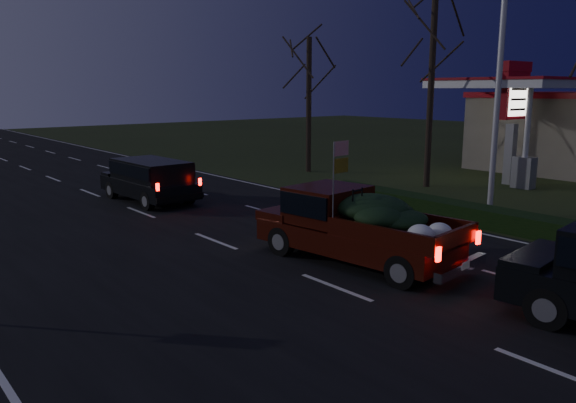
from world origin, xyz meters
TOP-DOWN VIEW (x-y plane):
  - ground at (0.00, 0.00)m, footprint 120.00×120.00m
  - road_asphalt at (0.00, 0.00)m, footprint 14.00×120.00m
  - hedge_row at (7.80, 3.00)m, footprint 1.00×10.00m
  - light_pole at (9.50, 2.00)m, footprint 0.50×0.90m
  - gas_price_pylon at (16.00, 4.99)m, footprint 2.00×0.41m
  - gas_station_building at (24.00, 6.00)m, footprint 10.00×7.00m
  - gas_canopy at (18.00, 6.00)m, footprint 7.10×6.10m
  - bare_tree_mid at (12.50, 7.00)m, footprint 3.60×3.60m
  - bare_tree_far at (11.50, 14.00)m, footprint 3.60×3.60m
  - pickup_truck at (1.75, 1.07)m, footprint 2.67×5.55m
  - lead_suv at (1.20, 11.63)m, footprint 2.12×4.74m

SIDE VIEW (x-z plane):
  - ground at x=0.00m, z-range 0.00..0.00m
  - road_asphalt at x=0.00m, z-range 0.00..0.02m
  - hedge_row at x=7.80m, z-range 0.00..0.60m
  - lead_suv at x=1.20m, z-range 0.34..1.69m
  - pickup_truck at x=1.75m, z-range -0.35..2.45m
  - gas_station_building at x=24.00m, z-range 0.00..4.00m
  - gas_price_pylon at x=16.00m, z-range 0.98..6.56m
  - gas_canopy at x=18.00m, z-range 1.91..6.79m
  - bare_tree_far at x=11.50m, z-range 1.73..8.73m
  - light_pole at x=9.50m, z-range 0.90..10.06m
  - bare_tree_mid at x=12.50m, z-range 2.10..10.60m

